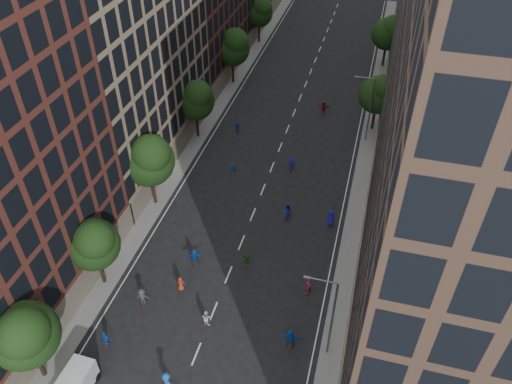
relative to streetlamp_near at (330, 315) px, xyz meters
The scene contains 31 objects.
ground 30.30m from the streetlamp_near, 110.32° to the left, with size 240.00×240.00×0.00m, color black.
sidewalk_left 42.27m from the streetlamp_near, 122.21° to the left, with size 4.00×105.00×0.15m, color slate.
sidewalk_right 35.90m from the streetlamp_near, 87.37° to the left, with size 4.00×105.00×0.15m, color slate.
bldg_left_b 39.13m from the streetlamp_near, 141.93° to the left, with size 14.00×26.00×34.00m, color #91795F.
bldg_right_a 15.75m from the streetlamp_near, 19.17° to the left, with size 14.00×30.00×36.00m, color #493427.
bldg_right_b 35.03m from the streetlamp_near, 74.90° to the left, with size 14.00×28.00×33.00m, color #6B6258.
tree_left_0 22.89m from the streetlamp_near, 159.12° to the right, with size 5.20×5.20×8.83m.
tree_left_1 21.47m from the streetlamp_near, behind, with size 4.80×4.80×8.21m.
tree_left_2 25.48m from the streetlamp_near, 147.07° to the left, with size 5.60×5.60×9.45m.
tree_left_3 35.12m from the streetlamp_near, 127.52° to the left, with size 5.00×5.00×8.58m.
tree_left_4 48.78m from the streetlamp_near, 115.99° to the left, with size 5.40×5.40×9.08m.
tree_left_5 63.57m from the streetlamp_near, 109.66° to the left, with size 4.80×4.80×8.33m.
tree_right_a 35.87m from the streetlamp_near, 88.38° to the left, with size 5.00×5.00×8.39m.
tree_right_b 55.86m from the streetlamp_near, 88.95° to the left, with size 5.20×5.20×8.83m.
streetlamp_near is the anchor object (origin of this frame).
streetlamp_far 33.00m from the streetlamp_near, 90.00° to the left, with size 2.64×0.22×9.06m.
skater_3 13.81m from the streetlamp_near, 150.98° to the right, with size 1.17×0.67×1.81m, color blue.
skater_4 18.97m from the streetlamp_near, 167.02° to the right, with size 1.00×0.42×1.71m, color #164DB6.
skater_5 5.12m from the streetlamp_near, behind, with size 1.80×0.57×1.94m, color #144AA7.
skater_6 15.08m from the streetlamp_near, 167.68° to the left, with size 0.79×0.52×1.62m, color #9D361A.
skater_7 7.74m from the streetlamp_near, 113.11° to the left, with size 0.58×0.38×1.59m, color maroon.
skater_8 11.38m from the streetlamp_near, behind, with size 0.82×0.64×1.68m, color silver.
skater_9 17.43m from the streetlamp_near, behind, with size 1.16×0.67×1.80m, color #393A3D.
skater_10 12.65m from the streetlamp_near, 139.56° to the left, with size 1.03×0.43×1.75m, color #227424.
skater_11 16.05m from the streetlamp_near, 154.97° to the left, with size 1.65×0.53×1.78m, color #1543AD.
skater_12 16.33m from the streetlamp_near, 96.80° to the left, with size 0.92×0.60×1.87m, color #1A15AF.
skater_13 26.40m from the streetlamp_near, 124.25° to the left, with size 0.59×0.39×1.63m, color #144FA2.
skater_14 17.34m from the streetlamp_near, 113.20° to the left, with size 0.94×0.74×1.94m, color #1533B2.
skater_15 25.77m from the streetlamp_near, 108.20° to the left, with size 1.12×0.64×1.74m, color #131A9F.
skater_16 34.52m from the streetlamp_near, 118.98° to the left, with size 1.04×0.43×1.78m, color #144FA9.
skater_17 39.05m from the streetlamp_near, 99.35° to the left, with size 1.75×0.56×1.89m, color maroon.
Camera 1 is at (10.95, -12.27, 37.44)m, focal length 35.00 mm.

